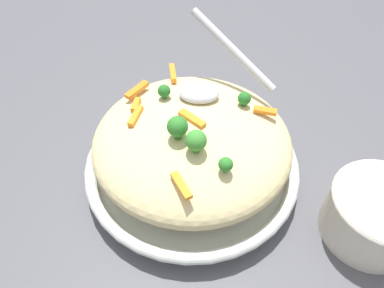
% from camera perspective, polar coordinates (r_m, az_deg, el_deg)
% --- Properties ---
extents(ground_plane, '(2.40, 2.40, 0.00)m').
position_cam_1_polar(ground_plane, '(0.56, -0.00, -4.88)').
color(ground_plane, '#4C4C51').
extents(serving_bowl, '(0.32, 0.32, 0.04)m').
position_cam_1_polar(serving_bowl, '(0.54, -0.00, -3.51)').
color(serving_bowl, silver).
rests_on(serving_bowl, ground_plane).
extents(pasta_mound, '(0.28, 0.27, 0.09)m').
position_cam_1_polar(pasta_mound, '(0.50, -0.00, 0.31)').
color(pasta_mound, '#DBC689').
rests_on(pasta_mound, serving_bowl).
extents(carrot_piece_0, '(0.01, 0.04, 0.01)m').
position_cam_1_polar(carrot_piece_0, '(0.55, -3.09, 11.25)').
color(carrot_piece_0, orange).
rests_on(carrot_piece_0, pasta_mound).
extents(carrot_piece_1, '(0.03, 0.02, 0.01)m').
position_cam_1_polar(carrot_piece_1, '(0.50, 11.61, 5.24)').
color(carrot_piece_1, orange).
rests_on(carrot_piece_1, pasta_mound).
extents(carrot_piece_2, '(0.02, 0.04, 0.01)m').
position_cam_1_polar(carrot_piece_2, '(0.49, -8.99, 4.44)').
color(carrot_piece_2, orange).
rests_on(carrot_piece_2, pasta_mound).
extents(carrot_piece_3, '(0.04, 0.03, 0.01)m').
position_cam_1_polar(carrot_piece_3, '(0.47, -0.41, 3.86)').
color(carrot_piece_3, orange).
rests_on(carrot_piece_3, pasta_mound).
extents(carrot_piece_4, '(0.03, 0.04, 0.01)m').
position_cam_1_polar(carrot_piece_4, '(0.53, -8.78, 8.55)').
color(carrot_piece_4, orange).
rests_on(carrot_piece_4, pasta_mound).
extents(carrot_piece_5, '(0.03, 0.04, 0.01)m').
position_cam_1_polar(carrot_piece_5, '(0.41, -1.73, -6.61)').
color(carrot_piece_5, orange).
rests_on(carrot_piece_5, pasta_mound).
extents(carrot_piece_6, '(0.01, 0.03, 0.01)m').
position_cam_1_polar(carrot_piece_6, '(0.50, -8.96, 6.23)').
color(carrot_piece_6, orange).
rests_on(carrot_piece_6, pasta_mound).
extents(carrot_piece_7, '(0.01, 0.03, 0.01)m').
position_cam_1_polar(carrot_piece_7, '(0.50, 2.54, 7.46)').
color(carrot_piece_7, orange).
rests_on(carrot_piece_7, pasta_mound).
extents(broccoli_floret_0, '(0.03, 0.03, 0.03)m').
position_cam_1_polar(broccoli_floret_0, '(0.42, 0.65, 0.51)').
color(broccoli_floret_0, '#377928').
rests_on(broccoli_floret_0, pasta_mound).
extents(broccoli_floret_1, '(0.03, 0.03, 0.03)m').
position_cam_1_polar(broccoli_floret_1, '(0.44, -2.32, 2.74)').
color(broccoli_floret_1, '#296820').
rests_on(broccoli_floret_1, pasta_mound).
extents(broccoli_floret_2, '(0.02, 0.02, 0.02)m').
position_cam_1_polar(broccoli_floret_2, '(0.50, -4.47, 8.40)').
color(broccoli_floret_2, '#205B1C').
rests_on(broccoli_floret_2, pasta_mound).
extents(broccoli_floret_3, '(0.02, 0.02, 0.02)m').
position_cam_1_polar(broccoli_floret_3, '(0.50, 8.35, 7.18)').
color(broccoli_floret_3, '#205B1C').
rests_on(broccoli_floret_3, pasta_mound).
extents(broccoli_floret_4, '(0.02, 0.02, 0.02)m').
position_cam_1_polar(broccoli_floret_4, '(0.42, 5.40, -3.29)').
color(broccoli_floret_4, '#296820').
rests_on(broccoli_floret_4, pasta_mound).
extents(serving_spoon, '(0.14, 0.13, 0.08)m').
position_cam_1_polar(serving_spoon, '(0.51, 3.16, 10.61)').
color(serving_spoon, '#B7B7BC').
rests_on(serving_spoon, pasta_mound).
extents(companion_bowl, '(0.13, 0.13, 0.08)m').
position_cam_1_polar(companion_bowl, '(0.53, 27.29, -9.87)').
color(companion_bowl, beige).
rests_on(companion_bowl, ground_plane).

